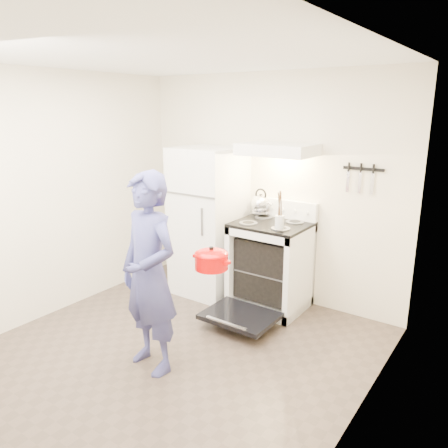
{
  "coord_description": "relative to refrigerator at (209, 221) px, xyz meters",
  "views": [
    {
      "loc": [
        2.36,
        -2.44,
        2.13
      ],
      "look_at": [
        -0.05,
        1.0,
        1.0
      ],
      "focal_mm": 35.0,
      "sensor_mm": 36.0,
      "label": 1
    }
  ],
  "objects": [
    {
      "name": "floor",
      "position": [
        0.58,
        -1.45,
        -0.85
      ],
      "size": [
        3.6,
        3.6,
        0.0
      ],
      "primitive_type": "plane",
      "color": "#4A3D33",
      "rests_on": "ground"
    },
    {
      "name": "back_wall",
      "position": [
        0.58,
        0.35,
        0.4
      ],
      "size": [
        3.2,
        0.02,
        2.5
      ],
      "primitive_type": "cube",
      "color": "beige",
      "rests_on": "ground"
    },
    {
      "name": "refrigerator",
      "position": [
        0.0,
        0.0,
        0.0
      ],
      "size": [
        0.7,
        0.7,
        1.7
      ],
      "primitive_type": "cube",
      "color": "white",
      "rests_on": "floor"
    },
    {
      "name": "stove_body",
      "position": [
        0.81,
        0.02,
        -0.39
      ],
      "size": [
        0.76,
        0.65,
        0.92
      ],
      "primitive_type": "cube",
      "color": "white",
      "rests_on": "floor"
    },
    {
      "name": "cooktop",
      "position": [
        0.81,
        0.02,
        0.09
      ],
      "size": [
        0.76,
        0.65,
        0.03
      ],
      "primitive_type": "cube",
      "color": "black",
      "rests_on": "stove_body"
    },
    {
      "name": "backsplash",
      "position": [
        0.81,
        0.31,
        0.2
      ],
      "size": [
        0.76,
        0.07,
        0.2
      ],
      "primitive_type": "cube",
      "color": "white",
      "rests_on": "cooktop"
    },
    {
      "name": "oven_door",
      "position": [
        0.81,
        -0.57,
        -0.72
      ],
      "size": [
        0.7,
        0.54,
        0.04
      ],
      "primitive_type": "cube",
      "color": "black",
      "rests_on": "floor"
    },
    {
      "name": "oven_rack",
      "position": [
        0.81,
        0.02,
        -0.41
      ],
      "size": [
        0.6,
        0.52,
        0.01
      ],
      "primitive_type": "cube",
      "color": "slate",
      "rests_on": "stove_body"
    },
    {
      "name": "range_hood",
      "position": [
        0.81,
        0.1,
        0.86
      ],
      "size": [
        0.76,
        0.5,
        0.12
      ],
      "primitive_type": "cube",
      "color": "white",
      "rests_on": "back_wall"
    },
    {
      "name": "knife_strip",
      "position": [
        1.63,
        0.33,
        0.7
      ],
      "size": [
        0.4,
        0.02,
        0.03
      ],
      "primitive_type": "cube",
      "color": "black",
      "rests_on": "back_wall"
    },
    {
      "name": "pizza_stone",
      "position": [
        0.71,
        0.11,
        -0.4
      ],
      "size": [
        0.35,
        0.35,
        0.02
      ],
      "primitive_type": "cylinder",
      "color": "#806748",
      "rests_on": "oven_rack"
    },
    {
      "name": "tea_kettle",
      "position": [
        0.56,
        0.22,
        0.25
      ],
      "size": [
        0.25,
        0.21,
        0.31
      ],
      "primitive_type": null,
      "color": "silver",
      "rests_on": "cooktop"
    },
    {
      "name": "utensil_jar",
      "position": [
        1.03,
        -0.22,
        0.2
      ],
      "size": [
        0.1,
        0.1,
        0.13
      ],
      "primitive_type": "cylinder",
      "rotation": [
        0.0,
        0.0,
        0.1
      ],
      "color": "silver",
      "rests_on": "cooktop"
    },
    {
      "name": "person",
      "position": [
        0.57,
        -1.55,
        -0.02
      ],
      "size": [
        0.66,
        0.49,
        1.66
      ],
      "primitive_type": "imported",
      "rotation": [
        0.0,
        0.0,
        -0.16
      ],
      "color": "navy",
      "rests_on": "floor"
    },
    {
      "name": "dutch_oven",
      "position": [
        0.97,
        -1.25,
        0.08
      ],
      "size": [
        0.34,
        0.27,
        0.22
      ],
      "primitive_type": null,
      "color": "#D90301",
      "rests_on": "person"
    }
  ]
}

